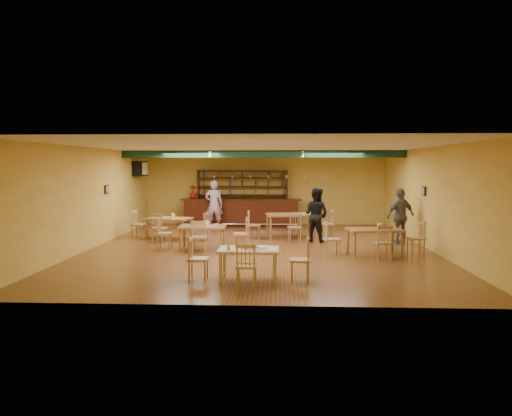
{
  "coord_description": "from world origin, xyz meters",
  "views": [
    {
      "loc": [
        0.57,
        -14.29,
        2.45
      ],
      "look_at": [
        -0.13,
        0.6,
        1.15
      ],
      "focal_mm": 33.82,
      "sensor_mm": 36.0,
      "label": 1
    }
  ],
  "objects_px": {
    "near_table": "(249,265)",
    "patron_right_a": "(316,215)",
    "dining_table_b": "(291,226)",
    "patron_bar": "(214,205)",
    "bar_counter": "(241,213)",
    "dining_table_d": "(374,242)",
    "dining_table_c": "(203,237)",
    "dining_table_a": "(169,228)"
  },
  "relations": [
    {
      "from": "dining_table_a",
      "to": "dining_table_b",
      "type": "bearing_deg",
      "value": 20.3
    },
    {
      "from": "near_table",
      "to": "patron_bar",
      "type": "bearing_deg",
      "value": 103.1
    },
    {
      "from": "dining_table_b",
      "to": "patron_bar",
      "type": "distance_m",
      "value": 3.72
    },
    {
      "from": "patron_right_a",
      "to": "bar_counter",
      "type": "bearing_deg",
      "value": -19.04
    },
    {
      "from": "dining_table_a",
      "to": "bar_counter",
      "type": "bearing_deg",
      "value": 72.19
    },
    {
      "from": "dining_table_b",
      "to": "patron_bar",
      "type": "relative_size",
      "value": 0.87
    },
    {
      "from": "dining_table_d",
      "to": "near_table",
      "type": "relative_size",
      "value": 1.13
    },
    {
      "from": "patron_bar",
      "to": "near_table",
      "type": "bearing_deg",
      "value": 100.37
    },
    {
      "from": "bar_counter",
      "to": "dining_table_c",
      "type": "distance_m",
      "value": 5.44
    },
    {
      "from": "near_table",
      "to": "dining_table_a",
      "type": "bearing_deg",
      "value": 118.39
    },
    {
      "from": "patron_bar",
      "to": "patron_right_a",
      "type": "height_order",
      "value": "patron_bar"
    },
    {
      "from": "patron_right_a",
      "to": "patron_bar",
      "type": "bearing_deg",
      "value": -3.35
    },
    {
      "from": "dining_table_b",
      "to": "patron_bar",
      "type": "bearing_deg",
      "value": 134.49
    },
    {
      "from": "bar_counter",
      "to": "dining_table_b",
      "type": "height_order",
      "value": "bar_counter"
    },
    {
      "from": "dining_table_c",
      "to": "patron_bar",
      "type": "relative_size",
      "value": 0.72
    },
    {
      "from": "bar_counter",
      "to": "dining_table_b",
      "type": "bearing_deg",
      "value": -57.79
    },
    {
      "from": "patron_right_a",
      "to": "dining_table_d",
      "type": "bearing_deg",
      "value": 157.28
    },
    {
      "from": "dining_table_b",
      "to": "bar_counter",
      "type": "bearing_deg",
      "value": 113.94
    },
    {
      "from": "dining_table_a",
      "to": "dining_table_b",
      "type": "height_order",
      "value": "dining_table_b"
    },
    {
      "from": "patron_right_a",
      "to": "near_table",
      "type": "bearing_deg",
      "value": 106.8
    },
    {
      "from": "patron_bar",
      "to": "patron_right_a",
      "type": "xyz_separation_m",
      "value": [
        3.73,
        -3.03,
        -0.07
      ]
    },
    {
      "from": "dining_table_d",
      "to": "patron_right_a",
      "type": "xyz_separation_m",
      "value": [
        -1.42,
        2.31,
        0.51
      ]
    },
    {
      "from": "near_table",
      "to": "patron_right_a",
      "type": "height_order",
      "value": "patron_right_a"
    },
    {
      "from": "dining_table_b",
      "to": "patron_right_a",
      "type": "xyz_separation_m",
      "value": [
        0.8,
        -0.8,
        0.47
      ]
    },
    {
      "from": "bar_counter",
      "to": "patron_bar",
      "type": "bearing_deg",
      "value": -140.71
    },
    {
      "from": "dining_table_b",
      "to": "near_table",
      "type": "relative_size",
      "value": 1.28
    },
    {
      "from": "dining_table_b",
      "to": "dining_table_c",
      "type": "distance_m",
      "value": 3.54
    },
    {
      "from": "dining_table_b",
      "to": "dining_table_d",
      "type": "relative_size",
      "value": 1.13
    },
    {
      "from": "dining_table_a",
      "to": "near_table",
      "type": "relative_size",
      "value": 1.11
    },
    {
      "from": "near_table",
      "to": "patron_bar",
      "type": "height_order",
      "value": "patron_bar"
    },
    {
      "from": "dining_table_b",
      "to": "patron_right_a",
      "type": "distance_m",
      "value": 1.22
    },
    {
      "from": "near_table",
      "to": "patron_right_a",
      "type": "bearing_deg",
      "value": 71.66
    },
    {
      "from": "bar_counter",
      "to": "dining_table_c",
      "type": "bearing_deg",
      "value": -97.88
    },
    {
      "from": "dining_table_a",
      "to": "patron_bar",
      "type": "height_order",
      "value": "patron_bar"
    },
    {
      "from": "dining_table_b",
      "to": "dining_table_c",
      "type": "xyz_separation_m",
      "value": [
        -2.67,
        -2.33,
        -0.07
      ]
    },
    {
      "from": "dining_table_b",
      "to": "dining_table_a",
      "type": "bearing_deg",
      "value": 178.16
    },
    {
      "from": "dining_table_a",
      "to": "near_table",
      "type": "xyz_separation_m",
      "value": [
        3.04,
        -5.76,
        -0.01
      ]
    },
    {
      "from": "dining_table_a",
      "to": "near_table",
      "type": "distance_m",
      "value": 6.51
    },
    {
      "from": "dining_table_c",
      "to": "patron_bar",
      "type": "bearing_deg",
      "value": 92.11
    },
    {
      "from": "near_table",
      "to": "dining_table_d",
      "type": "bearing_deg",
      "value": 44.03
    },
    {
      "from": "bar_counter",
      "to": "near_table",
      "type": "height_order",
      "value": "bar_counter"
    },
    {
      "from": "patron_bar",
      "to": "dining_table_c",
      "type": "bearing_deg",
      "value": 91.16
    }
  ]
}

